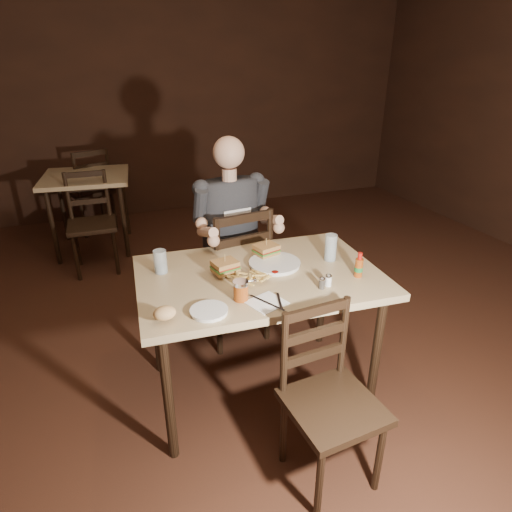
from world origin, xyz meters
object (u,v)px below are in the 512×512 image
object	(u,v)px
chair_near	(333,406)
dinner_plate	(275,264)
bg_table	(87,184)
glass_left	(160,262)
bg_chair_far	(89,190)
side_plate	(209,312)
hot_sauce	(359,265)
syrup_dispenser	(241,290)
glass_right	(331,247)
main_table	(259,286)
chair_far	(231,272)
diner	(233,210)
bg_chair_near	(92,225)

from	to	relation	value
chair_near	dinner_plate	xyz separation A→B (m)	(0.02, 0.72, 0.36)
bg_table	glass_left	size ratio (longest dim) A/B	6.96
bg_chair_far	side_plate	size ratio (longest dim) A/B	5.65
dinner_plate	hot_sauce	bearing A→B (deg)	-37.50
hot_sauce	syrup_dispenser	distance (m)	0.65
syrup_dispenser	glass_right	bearing A→B (deg)	25.25
main_table	syrup_dispenser	distance (m)	0.31
dinner_plate	hot_sauce	xyz separation A→B (m)	(0.36, -0.27, 0.06)
chair_far	glass_right	xyz separation A→B (m)	(0.40, -0.59, 0.36)
diner	syrup_dispenser	xyz separation A→B (m)	(-0.21, -0.78, -0.12)
main_table	bg_chair_far	bearing A→B (deg)	105.13
hot_sauce	chair_far	bearing A→B (deg)	118.44
bg_table	bg_chair_far	world-z (taller)	bg_chair_far
chair_near	hot_sauce	world-z (taller)	hot_sauce
side_plate	glass_right	bearing A→B (deg)	21.30
glass_left	syrup_dispenser	xyz separation A→B (m)	(0.31, -0.41, -0.01)
bg_chair_near	glass_right	distance (m)	2.41
dinner_plate	glass_right	world-z (taller)	glass_right
bg_table	syrup_dispenser	world-z (taller)	syrup_dispenser
bg_chair_far	side_plate	world-z (taller)	bg_chair_far
main_table	glass_left	size ratio (longest dim) A/B	10.44
bg_chair_near	side_plate	xyz separation A→B (m)	(0.50, -2.30, 0.33)
chair_near	side_plate	bearing A→B (deg)	134.94
chair_far	chair_near	world-z (taller)	chair_far
chair_far	syrup_dispenser	world-z (taller)	chair_far
bg_table	syrup_dispenser	size ratio (longest dim) A/B	8.96
bg_chair_far	glass_right	xyz separation A→B (m)	(1.28, -3.10, 0.38)
dinner_plate	diner	bearing A→B (deg)	99.12
diner	chair_far	bearing A→B (deg)	90.00
syrup_dispenser	side_plate	xyz separation A→B (m)	(-0.17, -0.06, -0.04)
glass_left	chair_near	bearing A→B (deg)	-55.91
chair_near	bg_chair_far	distance (m)	3.90
chair_far	diner	xyz separation A→B (m)	(0.01, -0.05, 0.46)
chair_far	chair_near	size ratio (longest dim) A/B	1.15
diner	glass_right	xyz separation A→B (m)	(0.40, -0.54, -0.10)
chair_far	dinner_plate	bearing A→B (deg)	90.89
dinner_plate	glass_right	distance (m)	0.33
chair_near	syrup_dispenser	size ratio (longest dim) A/B	8.57
main_table	dinner_plate	size ratio (longest dim) A/B	4.78
chair_far	side_plate	bearing A→B (deg)	59.05
main_table	syrup_dispenser	world-z (taller)	syrup_dispenser
bg_table	dinner_plate	xyz separation A→B (m)	(0.96, -2.51, 0.10)
bg_table	bg_chair_near	bearing A→B (deg)	-90.00
bg_chair_near	glass_right	size ratio (longest dim) A/B	5.90
main_table	chair_near	bearing A→B (deg)	-81.67
diner	glass_right	distance (m)	0.68
bg_chair_near	diner	size ratio (longest dim) A/B	1.00
dinner_plate	syrup_dispenser	world-z (taller)	syrup_dispenser
chair_far	diner	size ratio (longest dim) A/B	1.09
glass_right	syrup_dispenser	distance (m)	0.66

